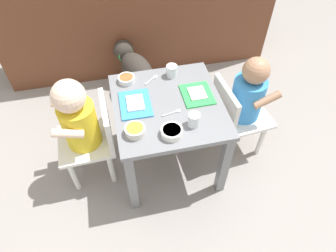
{
  "coord_description": "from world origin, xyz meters",
  "views": [
    {
      "loc": [
        -0.23,
        -1.02,
        1.51
      ],
      "look_at": [
        0.0,
        0.0,
        0.31
      ],
      "focal_mm": 32.39,
      "sensor_mm": 36.0,
      "label": 1
    }
  ],
  "objects_px": {
    "water_cup_right": "(172,71)",
    "veggie_bowl_near": "(172,132)",
    "cereal_bowl_left_side": "(135,130)",
    "dining_table": "(168,116)",
    "water_cup_left": "(194,120)",
    "food_tray_right": "(197,94)",
    "spoon_by_left_tray": "(152,79)",
    "food_tray_left": "(135,104)",
    "spoon_by_right_tray": "(174,112)",
    "seated_child_left": "(81,121)",
    "cereal_bowl_right_side": "(126,79)",
    "seated_child_right": "(245,98)",
    "dog": "(134,67)"
  },
  "relations": [
    {
      "from": "water_cup_right",
      "to": "cereal_bowl_left_side",
      "type": "bearing_deg",
      "value": -125.04
    },
    {
      "from": "spoon_by_left_tray",
      "to": "spoon_by_right_tray",
      "type": "relative_size",
      "value": 0.86
    },
    {
      "from": "food_tray_right",
      "to": "water_cup_left",
      "type": "xyz_separation_m",
      "value": [
        -0.07,
        -0.18,
        0.02
      ]
    },
    {
      "from": "seated_child_right",
      "to": "water_cup_right",
      "type": "bearing_deg",
      "value": 153.28
    },
    {
      "from": "dining_table",
      "to": "spoon_by_left_tray",
      "type": "relative_size",
      "value": 6.46
    },
    {
      "from": "spoon_by_right_tray",
      "to": "seated_child_right",
      "type": "bearing_deg",
      "value": 11.99
    },
    {
      "from": "dog",
      "to": "cereal_bowl_left_side",
      "type": "relative_size",
      "value": 4.72
    },
    {
      "from": "water_cup_left",
      "to": "spoon_by_left_tray",
      "type": "bearing_deg",
      "value": 109.55
    },
    {
      "from": "seated_child_right",
      "to": "food_tray_right",
      "type": "relative_size",
      "value": 3.78
    },
    {
      "from": "water_cup_right",
      "to": "cereal_bowl_left_side",
      "type": "distance_m",
      "value": 0.43
    },
    {
      "from": "food_tray_left",
      "to": "veggie_bowl_near",
      "type": "xyz_separation_m",
      "value": [
        0.13,
        -0.22,
        0.01
      ]
    },
    {
      "from": "food_tray_right",
      "to": "veggie_bowl_near",
      "type": "xyz_separation_m",
      "value": [
        -0.18,
        -0.22,
        0.01
      ]
    },
    {
      "from": "seated_child_right",
      "to": "food_tray_left",
      "type": "distance_m",
      "value": 0.59
    },
    {
      "from": "water_cup_right",
      "to": "spoon_by_right_tray",
      "type": "bearing_deg",
      "value": -101.25
    },
    {
      "from": "dining_table",
      "to": "spoon_by_right_tray",
      "type": "distance_m",
      "value": 0.11
    },
    {
      "from": "dining_table",
      "to": "water_cup_left",
      "type": "relative_size",
      "value": 8.6
    },
    {
      "from": "food_tray_right",
      "to": "water_cup_right",
      "type": "relative_size",
      "value": 2.69
    },
    {
      "from": "water_cup_right",
      "to": "spoon_by_right_tray",
      "type": "relative_size",
      "value": 0.64
    },
    {
      "from": "veggie_bowl_near",
      "to": "cereal_bowl_left_side",
      "type": "bearing_deg",
      "value": 165.07
    },
    {
      "from": "seated_child_right",
      "to": "veggie_bowl_near",
      "type": "xyz_separation_m",
      "value": [
        -0.45,
        -0.21,
        0.09
      ]
    },
    {
      "from": "dining_table",
      "to": "seated_child_right",
      "type": "height_order",
      "value": "seated_child_right"
    },
    {
      "from": "seated_child_left",
      "to": "spoon_by_left_tray",
      "type": "height_order",
      "value": "seated_child_left"
    },
    {
      "from": "food_tray_left",
      "to": "water_cup_left",
      "type": "relative_size",
      "value": 3.06
    },
    {
      "from": "food_tray_right",
      "to": "water_cup_right",
      "type": "bearing_deg",
      "value": 117.14
    },
    {
      "from": "cereal_bowl_left_side",
      "to": "water_cup_right",
      "type": "bearing_deg",
      "value": 54.96
    },
    {
      "from": "dining_table",
      "to": "water_cup_right",
      "type": "bearing_deg",
      "value": 72.14
    },
    {
      "from": "food_tray_left",
      "to": "veggie_bowl_near",
      "type": "height_order",
      "value": "veggie_bowl_near"
    },
    {
      "from": "water_cup_right",
      "to": "veggie_bowl_near",
      "type": "distance_m",
      "value": 0.41
    },
    {
      "from": "cereal_bowl_right_side",
      "to": "seated_child_right",
      "type": "bearing_deg",
      "value": -17.17
    },
    {
      "from": "cereal_bowl_left_side",
      "to": "dining_table",
      "type": "bearing_deg",
      "value": 39.4
    },
    {
      "from": "seated_child_right",
      "to": "water_cup_left",
      "type": "bearing_deg",
      "value": -152.35
    },
    {
      "from": "food_tray_right",
      "to": "veggie_bowl_near",
      "type": "height_order",
      "value": "veggie_bowl_near"
    },
    {
      "from": "seated_child_left",
      "to": "seated_child_right",
      "type": "distance_m",
      "value": 0.85
    },
    {
      "from": "cereal_bowl_right_side",
      "to": "spoon_by_left_tray",
      "type": "xyz_separation_m",
      "value": [
        0.13,
        -0.01,
        -0.01
      ]
    },
    {
      "from": "dining_table",
      "to": "water_cup_right",
      "type": "distance_m",
      "value": 0.24
    },
    {
      "from": "water_cup_right",
      "to": "water_cup_left",
      "type": "bearing_deg",
      "value": -87.01
    },
    {
      "from": "dog",
      "to": "spoon_by_left_tray",
      "type": "distance_m",
      "value": 0.52
    },
    {
      "from": "water_cup_right",
      "to": "food_tray_right",
      "type": "bearing_deg",
      "value": -62.86
    },
    {
      "from": "seated_child_left",
      "to": "cereal_bowl_left_side",
      "type": "xyz_separation_m",
      "value": [
        0.25,
        -0.18,
        0.07
      ]
    },
    {
      "from": "water_cup_left",
      "to": "cereal_bowl_right_side",
      "type": "relative_size",
      "value": 0.75
    },
    {
      "from": "water_cup_left",
      "to": "veggie_bowl_near",
      "type": "relative_size",
      "value": 0.65
    },
    {
      "from": "dining_table",
      "to": "veggie_bowl_near",
      "type": "height_order",
      "value": "veggie_bowl_near"
    },
    {
      "from": "seated_child_left",
      "to": "cereal_bowl_right_side",
      "type": "relative_size",
      "value": 7.72
    },
    {
      "from": "water_cup_left",
      "to": "cereal_bowl_left_side",
      "type": "height_order",
      "value": "water_cup_left"
    },
    {
      "from": "food_tray_left",
      "to": "veggie_bowl_near",
      "type": "relative_size",
      "value": 2.0
    },
    {
      "from": "food_tray_right",
      "to": "cereal_bowl_right_side",
      "type": "xyz_separation_m",
      "value": [
        -0.33,
        0.18,
        0.01
      ]
    },
    {
      "from": "dining_table",
      "to": "food_tray_left",
      "type": "xyz_separation_m",
      "value": [
        -0.16,
        0.03,
        0.09
      ]
    },
    {
      "from": "seated_child_right",
      "to": "cereal_bowl_left_side",
      "type": "bearing_deg",
      "value": -164.13
    },
    {
      "from": "dining_table",
      "to": "spoon_by_right_tray",
      "type": "xyz_separation_m",
      "value": [
        0.01,
        -0.06,
        0.09
      ]
    },
    {
      "from": "dog",
      "to": "veggie_bowl_near",
      "type": "relative_size",
      "value": 4.4
    }
  ]
}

